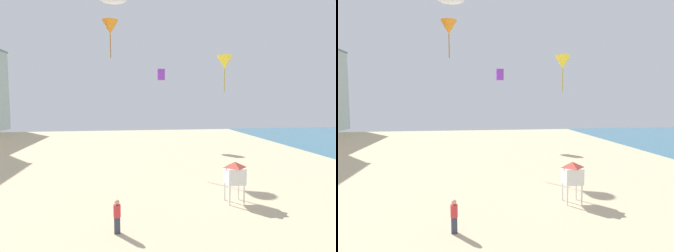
{
  "view_description": "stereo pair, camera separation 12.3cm",
  "coord_description": "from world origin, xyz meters",
  "views": [
    {
      "loc": [
        0.2,
        -0.55,
        6.3
      ],
      "look_at": [
        3.17,
        20.44,
        4.4
      ],
      "focal_mm": 30.82,
      "sensor_mm": 36.0,
      "label": 1
    },
    {
      "loc": [
        0.32,
        -0.57,
        6.3
      ],
      "look_at": [
        3.17,
        20.44,
        4.4
      ],
      "focal_mm": 30.82,
      "sensor_mm": 36.0,
      "label": 2
    }
  ],
  "objects": [
    {
      "name": "kite_flyer",
      "position": [
        -0.34,
        12.82,
        0.92
      ],
      "size": [
        0.34,
        0.34,
        1.64
      ],
      "rotation": [
        0.0,
        0.0,
        5.36
      ],
      "color": "#383D4C",
      "rests_on": "ground"
    },
    {
      "name": "lifeguard_stand",
      "position": [
        6.68,
        16.05,
        1.84
      ],
      "size": [
        1.1,
        1.1,
        2.55
      ],
      "rotation": [
        0.0,
        0.0,
        0.08
      ],
      "color": "white",
      "rests_on": "ground"
    },
    {
      "name": "kite_orange_delta",
      "position": [
        -1.45,
        30.6,
        13.85
      ],
      "size": [
        1.69,
        1.69,
        3.85
      ],
      "color": "orange"
    },
    {
      "name": "kite_purple_box",
      "position": [
        4.89,
        39.5,
        9.83
      ],
      "size": [
        0.96,
        0.96,
        1.51
      ],
      "color": "purple"
    },
    {
      "name": "kite_yellow_delta_2",
      "position": [
        7.43,
        20.4,
        9.12
      ],
      "size": [
        1.19,
        1.19,
        2.7
      ],
      "color": "yellow"
    }
  ]
}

